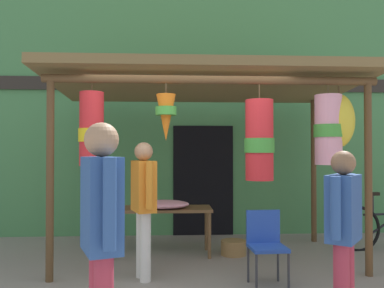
{
  "coord_description": "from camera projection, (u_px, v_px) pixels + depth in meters",
  "views": [
    {
      "loc": [
        -0.24,
        -4.96,
        1.53
      ],
      "look_at": [
        0.09,
        1.01,
        1.64
      ],
      "focal_mm": 37.63,
      "sensor_mm": 36.0,
      "label": 1
    }
  ],
  "objects": [
    {
      "name": "ground_plane",
      "position": [
        189.0,
        276.0,
        4.94
      ],
      "size": [
        30.0,
        30.0,
        0.0
      ],
      "primitive_type": "plane",
      "color": "gray"
    },
    {
      "name": "shop_facade",
      "position": [
        183.0,
        114.0,
        7.51
      ],
      "size": [
        12.12,
        0.29,
        4.46
      ],
      "color": "#47844C",
      "rests_on": "ground_plane"
    },
    {
      "name": "market_stall_canopy",
      "position": [
        215.0,
        97.0,
        5.6
      ],
      "size": [
        4.37,
        2.39,
        2.65
      ],
      "color": "brown",
      "rests_on": "ground_plane"
    },
    {
      "name": "display_table",
      "position": [
        162.0,
        213.0,
        5.96
      ],
      "size": [
        1.47,
        0.6,
        0.7
      ],
      "color": "brown",
      "rests_on": "ground_plane"
    },
    {
      "name": "flower_heap_on_table",
      "position": [
        163.0,
        204.0,
        5.87
      ],
      "size": [
        0.79,
        0.55,
        0.12
      ],
      "color": "pink",
      "rests_on": "display_table"
    },
    {
      "name": "folding_chair",
      "position": [
        266.0,
        241.0,
        4.62
      ],
      "size": [
        0.42,
        0.42,
        0.84
      ],
      "color": "#2347A8",
      "rests_on": "ground_plane"
    },
    {
      "name": "wicker_basket_by_table",
      "position": [
        233.0,
        248.0,
        5.94
      ],
      "size": [
        0.37,
        0.37,
        0.21
      ],
      "primitive_type": "cylinder",
      "color": "olive",
      "rests_on": "ground_plane"
    },
    {
      "name": "vendor_in_orange",
      "position": [
        144.0,
        198.0,
        4.83
      ],
      "size": [
        0.34,
        0.57,
        1.64
      ],
      "color": "silver",
      "rests_on": "ground_plane"
    },
    {
      "name": "customer_foreground",
      "position": [
        344.0,
        225.0,
        3.46
      ],
      "size": [
        0.42,
        0.49,
        1.54
      ],
      "color": "#B23347",
      "rests_on": "ground_plane"
    },
    {
      "name": "passerby_at_right",
      "position": [
        101.0,
        226.0,
        2.72
      ],
      "size": [
        0.35,
        0.56,
        1.73
      ],
      "color": "#B23347",
      "rests_on": "ground_plane"
    }
  ]
}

